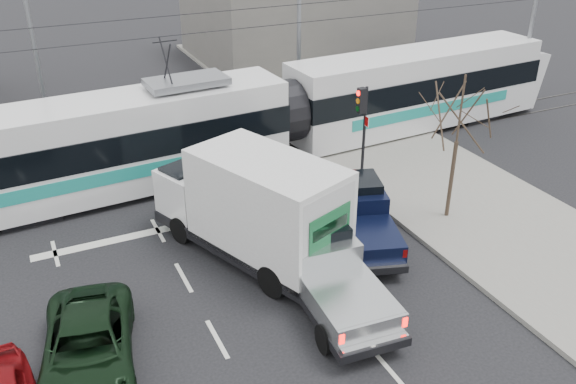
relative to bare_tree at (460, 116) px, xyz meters
name	(u,v)px	position (x,y,z in m)	size (l,w,h in m)	color
ground	(277,321)	(-7.60, -2.50, -3.79)	(120.00, 120.00, 0.00)	black
sidewalk_right	(530,242)	(1.40, -2.50, -3.72)	(6.00, 60.00, 0.15)	gray
rails	(174,174)	(-7.60, 7.50, -3.78)	(60.00, 1.60, 0.03)	#33302D
building_right	(293,19)	(4.40, 21.50, -1.29)	(12.00, 10.00, 5.00)	#66615C
bare_tree	(460,116)	(0.00, 0.00, 0.00)	(2.40, 2.40, 5.00)	#47382B
traffic_signal	(362,113)	(-1.13, 4.00, -1.05)	(0.44, 0.44, 3.60)	black
street_lamp_near	(295,11)	(-0.29, 11.50, 1.32)	(2.38, 0.25, 9.00)	slate
street_lamp_far	(25,26)	(-11.79, 13.50, 1.32)	(2.38, 0.25, 9.00)	slate
catenary	(165,80)	(-7.60, 7.50, 0.09)	(60.00, 0.20, 7.00)	black
tram	(284,113)	(-2.82, 7.32, -1.86)	(26.74, 4.28, 5.43)	silver
silver_pickup	(323,265)	(-5.95, -1.99, -2.78)	(2.34, 5.75, 2.04)	black
box_truck	(254,208)	(-6.92, 0.68, -2.07)	(4.73, 7.35, 3.48)	black
navy_pickup	(360,214)	(-3.49, 0.11, -2.83)	(3.00, 4.90, 1.94)	black
green_car	(88,347)	(-12.39, -2.18, -3.15)	(2.12, 4.61, 1.28)	black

